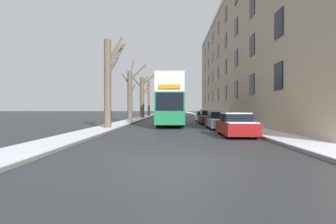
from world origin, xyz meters
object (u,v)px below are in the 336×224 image
object	(u,v)px
parked_car_1	(219,121)
parked_car_0	(236,125)
bare_tree_left_0	(109,81)
parked_car_2	(209,118)
bare_tree_left_3	(148,97)
parked_car_3	(203,117)
bare_tree_left_1	(130,93)
bare_tree_left_2	(143,95)
pedestrian_left_sidewalk	(110,117)
double_decker_bus	(170,99)

from	to	relation	value
parked_car_1	parked_car_0	bearing A→B (deg)	-90.00
bare_tree_left_0	parked_car_0	size ratio (longest dim) A/B	1.92
parked_car_2	bare_tree_left_3	bearing A→B (deg)	108.56
bare_tree_left_0	parked_car_3	bearing A→B (deg)	55.53
bare_tree_left_1	parked_car_3	xyz separation A→B (m)	(9.04, 1.48, -2.93)
bare_tree_left_0	bare_tree_left_2	size ratio (longest dim) A/B	0.96
bare_tree_left_2	parked_car_3	distance (m)	14.03
parked_car_3	bare_tree_left_0	bearing A→B (deg)	-124.47
pedestrian_left_sidewalk	bare_tree_left_1	bearing A→B (deg)	-171.90
double_decker_bus	parked_car_0	bearing A→B (deg)	-68.88
bare_tree_left_1	double_decker_bus	world-z (taller)	bare_tree_left_1
double_decker_bus	parked_car_1	distance (m)	6.44
bare_tree_left_3	double_decker_bus	xyz separation A→B (m)	(4.96, -28.56, -1.43)
double_decker_bus	parked_car_2	bearing A→B (deg)	22.49
parked_car_3	bare_tree_left_3	bearing A→B (deg)	112.93
parked_car_0	parked_car_3	distance (m)	17.73
bare_tree_left_1	pedestrian_left_sidewalk	xyz separation A→B (m)	(-0.33, -8.87, -2.65)
bare_tree_left_3	bare_tree_left_1	bearing A→B (deg)	-90.05
bare_tree_left_2	parked_car_1	distance (m)	24.09
double_decker_bus	bare_tree_left_1	bearing A→B (deg)	130.92
parked_car_3	pedestrian_left_sidewalk	size ratio (longest dim) A/B	2.75
parked_car_1	pedestrian_left_sidewalk	bearing A→B (deg)	171.06
pedestrian_left_sidewalk	parked_car_3	bearing A→B (deg)	148.07
bare_tree_left_3	parked_car_3	size ratio (longest dim) A/B	1.84
bare_tree_left_1	bare_tree_left_3	xyz separation A→B (m)	(0.02, 22.81, 0.51)
parked_car_1	parked_car_3	world-z (taller)	parked_car_1
bare_tree_left_1	parked_car_3	size ratio (longest dim) A/B	1.79
bare_tree_left_0	parked_car_3	xyz separation A→B (m)	(8.85, 12.90, -3.23)
parked_car_1	parked_car_2	size ratio (longest dim) A/B	1.00
bare_tree_left_0	parked_car_3	world-z (taller)	bare_tree_left_0
bare_tree_left_1	parked_car_1	xyz separation A→B (m)	(9.04, -10.34, -2.88)
parked_car_1	parked_car_3	size ratio (longest dim) A/B	0.96
bare_tree_left_0	parked_car_0	bearing A→B (deg)	-28.66
bare_tree_left_1	parked_car_3	distance (m)	9.62
parked_car_3	parked_car_1	bearing A→B (deg)	-90.00
bare_tree_left_1	bare_tree_left_2	size ratio (longest dim) A/B	1.03
bare_tree_left_0	bare_tree_left_3	size ratio (longest dim) A/B	0.90
bare_tree_left_3	pedestrian_left_sidewalk	xyz separation A→B (m)	(-0.35, -31.67, -3.16)
double_decker_bus	parked_car_2	distance (m)	4.80
bare_tree_left_2	bare_tree_left_0	bearing A→B (deg)	-89.88
parked_car_2	bare_tree_left_2	bearing A→B (deg)	119.30
parked_car_0	parked_car_1	bearing A→B (deg)	90.00
bare_tree_left_0	pedestrian_left_sidewalk	xyz separation A→B (m)	(-0.52, 2.55, -2.95)
bare_tree_left_1	pedestrian_left_sidewalk	bearing A→B (deg)	-92.16
bare_tree_left_1	pedestrian_left_sidewalk	size ratio (longest dim) A/B	4.91
parked_car_0	parked_car_2	xyz separation A→B (m)	(0.00, 12.19, 0.05)
parked_car_3	parked_car_2	bearing A→B (deg)	-90.00
bare_tree_left_2	parked_car_2	world-z (taller)	bare_tree_left_2
double_decker_bus	parked_car_2	size ratio (longest dim) A/B	2.51
bare_tree_left_1	parked_car_0	xyz separation A→B (m)	(9.04, -16.26, -2.90)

